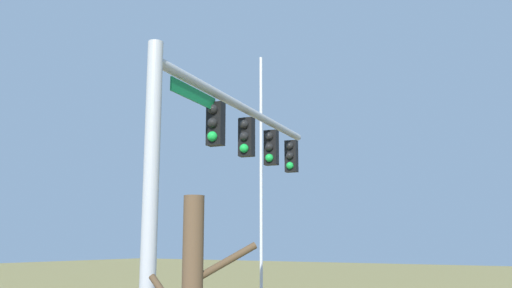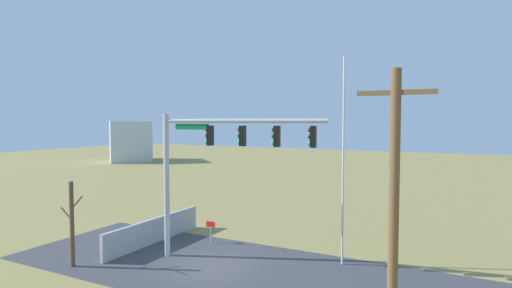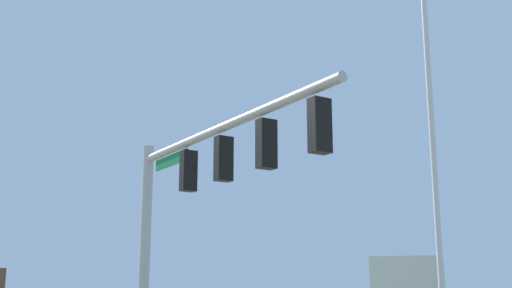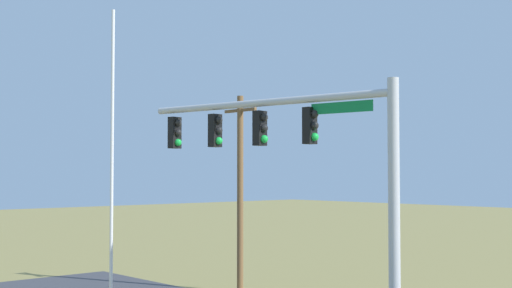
# 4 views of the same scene
# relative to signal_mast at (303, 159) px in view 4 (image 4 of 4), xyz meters

# --- Properties ---
(signal_mast) EXTENTS (8.09, 1.50, 7.16)m
(signal_mast) POSITION_rel_signal_mast_xyz_m (0.00, 0.00, 0.00)
(signal_mast) COLOR #B2B5BA
(signal_mast) RESTS_ON ground_plane
(flagpole) EXTENTS (0.10, 0.10, 9.80)m
(flagpole) POSITION_rel_signal_mast_xyz_m (-5.63, -2.39, -0.33)
(flagpole) COLOR silver
(flagpole) RESTS_ON ground_plane
(utility_pole) EXTENTS (1.90, 0.26, 8.09)m
(utility_pole) POSITION_rel_signal_mast_xyz_m (-9.13, 5.72, -1.02)
(utility_pole) COLOR brown
(utility_pole) RESTS_ON ground_plane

